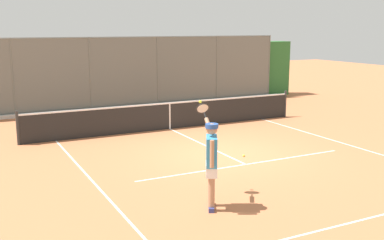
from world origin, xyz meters
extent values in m
plane|color=#B76B42|center=(0.00, 0.00, 0.00)|extent=(60.00, 60.00, 0.00)
cube|color=white|center=(0.00, 5.18, 0.00)|extent=(8.01, 0.05, 0.01)
cube|color=white|center=(0.00, 1.13, 0.00)|extent=(6.25, 0.05, 0.01)
cube|color=white|center=(-4.01, 0.68, 0.00)|extent=(0.05, 9.00, 0.01)
cube|color=white|center=(4.01, 0.68, 0.00)|extent=(0.05, 9.00, 0.01)
cube|color=white|center=(0.00, -1.34, 0.00)|extent=(0.05, 4.95, 0.01)
cylinder|color=slate|center=(-7.82, -8.66, 1.59)|extent=(0.07, 0.07, 3.18)
cylinder|color=slate|center=(-4.69, -8.66, 1.59)|extent=(0.07, 0.07, 3.18)
cylinder|color=slate|center=(-1.56, -8.66, 1.59)|extent=(0.07, 0.07, 3.18)
cylinder|color=slate|center=(1.56, -8.66, 1.59)|extent=(0.07, 0.07, 3.18)
cylinder|color=slate|center=(4.69, -8.66, 1.59)|extent=(0.07, 0.07, 3.18)
cylinder|color=slate|center=(0.00, -8.66, 3.14)|extent=(15.64, 0.05, 0.05)
cube|color=slate|center=(0.00, -8.66, 1.59)|extent=(15.64, 0.02, 3.18)
cube|color=#2D6B33|center=(0.00, -9.31, 1.43)|extent=(18.64, 0.90, 2.85)
cube|color=silver|center=(0.00, -8.48, 0.07)|extent=(16.64, 0.18, 0.15)
cylinder|color=#2D2D2D|center=(-5.14, -3.82, 0.54)|extent=(0.09, 0.09, 1.07)
cylinder|color=#2D2D2D|center=(5.14, -3.82, 0.54)|extent=(0.09, 0.09, 1.07)
cube|color=black|center=(0.00, -3.82, 0.46)|extent=(10.19, 0.02, 0.91)
cube|color=white|center=(0.00, -3.82, 0.94)|extent=(10.19, 0.04, 0.05)
cube|color=white|center=(0.00, -3.82, 0.46)|extent=(0.05, 0.04, 0.91)
cube|color=navy|center=(2.37, 3.50, 0.04)|extent=(0.22, 0.28, 0.09)
cylinder|color=#A87A5B|center=(2.37, 3.50, 0.49)|extent=(0.13, 0.13, 0.81)
cube|color=navy|center=(2.24, 3.25, 0.04)|extent=(0.22, 0.28, 0.09)
cylinder|color=#A87A5B|center=(2.24, 3.25, 0.49)|extent=(0.13, 0.13, 0.81)
cube|color=white|center=(2.30, 3.37, 0.82)|extent=(0.39, 0.48, 0.26)
cube|color=#338CC6|center=(2.30, 3.37, 1.19)|extent=(0.42, 0.54, 0.59)
cylinder|color=#A87A5B|center=(2.45, 3.64, 1.22)|extent=(0.08, 0.08, 0.54)
cylinder|color=#A87A5B|center=(2.13, 2.94, 1.60)|extent=(0.16, 0.40, 0.30)
sphere|color=#A87A5B|center=(2.30, 3.37, 1.64)|extent=(0.22, 0.22, 0.22)
cylinder|color=#284C93|center=(2.30, 3.37, 1.70)|extent=(0.35, 0.35, 0.08)
cube|color=#284C93|center=(2.25, 3.27, 1.67)|extent=(0.26, 0.27, 0.02)
cylinder|color=black|center=(2.08, 2.70, 1.77)|extent=(0.06, 0.17, 0.13)
torus|color=black|center=(2.05, 2.51, 1.89)|extent=(0.32, 0.24, 0.26)
cylinder|color=silver|center=(2.05, 2.51, 1.89)|extent=(0.27, 0.19, 0.21)
sphere|color=#CCDB33|center=(2.01, 2.34, 2.01)|extent=(0.07, 0.07, 0.07)
sphere|color=#D6E042|center=(-0.37, 0.47, 0.03)|extent=(0.07, 0.07, 0.07)
camera|label=1|loc=(6.64, 11.10, 3.59)|focal=43.48mm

